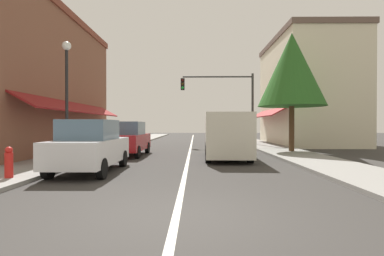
{
  "coord_description": "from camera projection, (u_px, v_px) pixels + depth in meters",
  "views": [
    {
      "loc": [
        0.34,
        -5.13,
        1.59
      ],
      "look_at": [
        0.13,
        13.53,
        1.42
      ],
      "focal_mm": 28.27,
      "sensor_mm": 36.0,
      "label": 1
    }
  ],
  "objects": [
    {
      "name": "lane_center_stripe",
      "position": [
        191.0,
        146.0,
        23.15
      ],
      "size": [
        0.14,
        52.0,
        0.01
      ],
      "primitive_type": "cube",
      "color": "silver",
      "rests_on": "ground"
    },
    {
      "name": "parked_car_second_left",
      "position": [
        128.0,
        139.0,
        15.75
      ],
      "size": [
        1.83,
        4.12,
        1.77
      ],
      "rotation": [
        0.0,
        0.0,
        -0.01
      ],
      "color": "maroon",
      "rests_on": "ground"
    },
    {
      "name": "parked_car_nearest_left",
      "position": [
        90.0,
        146.0,
        10.2
      ],
      "size": [
        1.81,
        4.11,
        1.77
      ],
      "rotation": [
        0.0,
        0.0,
        0.01
      ],
      "color": "silver",
      "rests_on": "ground"
    },
    {
      "name": "sidewalk_right",
      "position": [
        263.0,
        145.0,
        23.08
      ],
      "size": [
        2.6,
        56.0,
        0.12
      ],
      "primitive_type": "cube",
      "color": "gray",
      "rests_on": "ground"
    },
    {
      "name": "storefront_right_block",
      "position": [
        307.0,
        92.0,
        25.0
      ],
      "size": [
        6.85,
        10.2,
        8.74
      ],
      "color": "beige",
      "rests_on": "ground"
    },
    {
      "name": "van_in_lane",
      "position": [
        226.0,
        135.0,
        14.27
      ],
      "size": [
        2.12,
        5.23,
        2.12
      ],
      "rotation": [
        0.0,
        0.0,
        -0.03
      ],
      "color": "beige",
      "rests_on": "ground"
    },
    {
      "name": "traffic_signal_mast_arm",
      "position": [
        227.0,
        96.0,
        23.48
      ],
      "size": [
        5.69,
        0.5,
        5.62
      ],
      "color": "#333333",
      "rests_on": "ground"
    },
    {
      "name": "street_lamp_left_near",
      "position": [
        67.0,
        82.0,
        12.21
      ],
      "size": [
        0.36,
        0.36,
        4.98
      ],
      "color": "black",
      "rests_on": "ground"
    },
    {
      "name": "sidewalk_left",
      "position": [
        119.0,
        145.0,
        23.21
      ],
      "size": [
        2.6,
        56.0,
        0.12
      ],
      "primitive_type": "cube",
      "color": "gray",
      "rests_on": "ground"
    },
    {
      "name": "storefront_left_block",
      "position": [
        23.0,
        82.0,
        17.21
      ],
      "size": [
        6.75,
        14.2,
        8.12
      ],
      "color": "brown",
      "rests_on": "ground"
    },
    {
      "name": "fire_hydrant",
      "position": [
        9.0,
        162.0,
        8.43
      ],
      "size": [
        0.22,
        0.22,
        0.87
      ],
      "color": "red",
      "rests_on": "ground"
    },
    {
      "name": "ground_plane",
      "position": [
        191.0,
        146.0,
        23.15
      ],
      "size": [
        80.0,
        80.0,
        0.0
      ],
      "primitive_type": "plane",
      "color": "#33302D"
    },
    {
      "name": "tree_right_near",
      "position": [
        292.0,
        70.0,
        17.11
      ],
      "size": [
        3.79,
        3.79,
        6.83
      ],
      "color": "#4C331E",
      "rests_on": "ground"
    }
  ]
}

